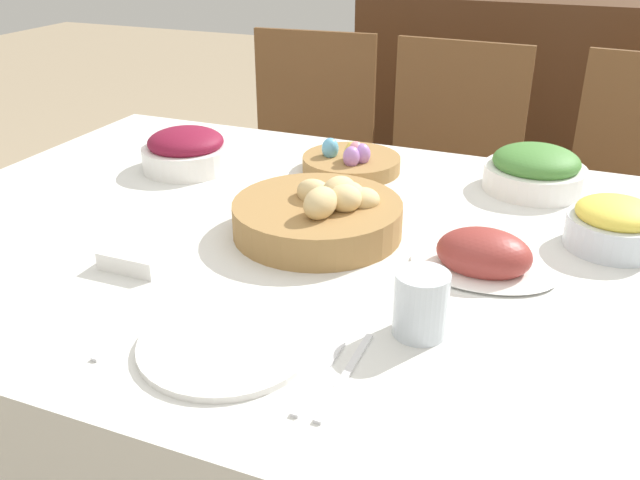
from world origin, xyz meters
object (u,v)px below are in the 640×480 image
bread_basket (321,214)px  dinner_plate (226,344)px  ham_platter (483,256)px  green_salad_bowl (535,170)px  drinking_cup (421,304)px  egg_basket (351,162)px  fork (138,323)px  spoon (346,375)px  beet_salad_bowl (186,150)px  chair_far_right (634,214)px  butter_dish (135,259)px  knife (325,370)px  chair_far_center (443,187)px  sideboard (529,129)px  chair_far_left (304,168)px  pineapple_bowl (615,225)px

bread_basket → dinner_plate: bread_basket is taller
ham_platter → green_salad_bowl: 0.42m
drinking_cup → egg_basket: bearing=118.2°
bread_basket → fork: size_ratio=1.60×
green_salad_bowl → drinking_cup: same height
spoon → drinking_cup: 0.16m
beet_salad_bowl → drinking_cup: size_ratio=2.14×
chair_far_right → dinner_plate: (-0.58, -1.31, 0.24)m
egg_basket → dinner_plate: bearing=-83.9°
dinner_plate → butter_dish: (-0.26, 0.15, 0.01)m
chair_far_right → knife: (-0.43, -1.31, 0.24)m
chair_far_center → drinking_cup: (0.22, -1.17, 0.28)m
chair_far_right → drinking_cup: size_ratio=9.54×
sideboard → green_salad_bowl: 1.31m
butter_dish → chair_far_center: bearing=76.2°
bread_basket → drinking_cup: bearing=-44.8°
drinking_cup → chair_far_right: bearing=73.8°
chair_far_left → drinking_cup: chair_far_left is taller
chair_far_center → bread_basket: (-0.04, -0.91, 0.27)m
chair_far_right → egg_basket: bearing=-132.3°
fork → green_salad_bowl: bearing=58.5°
beet_salad_bowl → knife: size_ratio=1.05×
butter_dish → sideboard: bearing=76.4°
pineapple_bowl → spoon: bearing=-120.1°
beet_salad_bowl → pineapple_bowl: bearing=-4.0°
pineapple_bowl → bread_basket: bearing=-163.9°
beet_salad_bowl → pineapple_bowl: (0.93, -0.06, -0.00)m
bread_basket → butter_dish: bread_basket is taller
knife → drinking_cup: 0.17m
chair_far_left → bread_basket: chair_far_left is taller
chair_far_right → knife: size_ratio=4.67×
ham_platter → pineapple_bowl: (0.20, 0.18, 0.02)m
knife → pineapple_bowl: bearing=57.5°
fork → spoon: same height
knife → butter_dish: size_ratio=1.81×
green_salad_bowl → fork: size_ratio=1.10×
sideboard → spoon: (-0.02, -2.05, 0.23)m
chair_far_center → bread_basket: bearing=-89.5°
sideboard → egg_basket: 1.37m
sideboard → green_salad_bowl: bearing=-84.4°
egg_basket → dinner_plate: egg_basket is taller
chair_far_left → pineapple_bowl: bearing=-43.3°
spoon → chair_far_left: bearing=115.7°
knife → egg_basket: bearing=107.3°
chair_far_left → green_salad_bowl: size_ratio=4.25×
butter_dish → drinking_cup: bearing=-1.3°
chair_far_center → chair_far_left: 0.48m
chair_far_right → butter_dish: size_ratio=8.45×
bread_basket → pineapple_bowl: bearing=16.1°
green_salad_bowl → pineapple_bowl: (0.16, -0.24, -0.00)m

